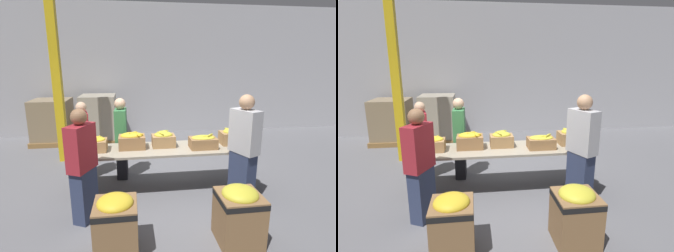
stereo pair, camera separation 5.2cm
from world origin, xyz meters
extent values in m
plane|color=slate|center=(0.00, 0.00, 0.00)|extent=(30.00, 30.00, 0.00)
cube|color=#A8A8AD|center=(0.00, 4.03, 2.00)|extent=(16.00, 0.08, 4.00)
cube|color=#9E937F|center=(0.00, 0.00, 0.77)|extent=(3.13, 0.80, 0.04)
cylinder|color=#38383D|center=(-1.51, -0.34, 0.37)|extent=(0.05, 0.05, 0.75)
cylinder|color=#38383D|center=(1.51, -0.34, 0.37)|extent=(0.05, 0.05, 0.75)
cylinder|color=#38383D|center=(-1.51, 0.34, 0.37)|extent=(0.05, 0.05, 0.75)
cylinder|color=#38383D|center=(1.51, 0.34, 0.37)|extent=(0.05, 0.05, 0.75)
cube|color=#A37A4C|center=(-1.23, 0.02, 0.88)|extent=(0.44, 0.33, 0.19)
ellipsoid|color=yellow|center=(-1.23, 0.02, 0.98)|extent=(0.40, 0.26, 0.10)
ellipsoid|color=yellow|center=(-1.13, 0.03, 1.00)|extent=(0.13, 0.15, 0.05)
ellipsoid|color=yellow|center=(-1.14, 0.03, 1.01)|extent=(0.08, 0.22, 0.05)
ellipsoid|color=yellow|center=(-1.23, 0.10, 1.01)|extent=(0.14, 0.11, 0.04)
cube|color=olive|center=(-0.58, 0.07, 0.90)|extent=(0.45, 0.33, 0.22)
ellipsoid|color=gold|center=(-0.58, 0.07, 1.02)|extent=(0.40, 0.26, 0.10)
ellipsoid|color=gold|center=(-0.47, 0.02, 1.04)|extent=(0.19, 0.06, 0.05)
ellipsoid|color=gold|center=(-0.56, 0.07, 1.07)|extent=(0.18, 0.15, 0.04)
ellipsoid|color=gold|center=(-0.48, -0.02, 1.05)|extent=(0.08, 0.20, 0.04)
cube|color=#A37A4C|center=(-0.02, 0.09, 0.89)|extent=(0.41, 0.30, 0.21)
ellipsoid|color=gold|center=(-0.02, 0.09, 1.00)|extent=(0.33, 0.26, 0.11)
ellipsoid|color=gold|center=(-0.08, 0.04, 1.05)|extent=(0.13, 0.20, 0.05)
ellipsoid|color=gold|center=(-0.01, 0.13, 1.04)|extent=(0.17, 0.14, 0.06)
ellipsoid|color=gold|center=(0.00, 0.17, 1.05)|extent=(0.19, 0.10, 0.04)
cube|color=olive|center=(0.66, -0.09, 0.88)|extent=(0.47, 0.32, 0.18)
ellipsoid|color=gold|center=(0.66, -0.09, 0.98)|extent=(0.41, 0.25, 0.07)
ellipsoid|color=gold|center=(0.78, -0.10, 1.02)|extent=(0.18, 0.19, 0.05)
ellipsoid|color=gold|center=(0.70, -0.12, 1.01)|extent=(0.19, 0.12, 0.04)
cube|color=#A37A4C|center=(1.26, 0.07, 0.90)|extent=(0.44, 0.32, 0.23)
ellipsoid|color=gold|center=(1.26, 0.07, 1.02)|extent=(0.35, 0.25, 0.12)
ellipsoid|color=gold|center=(1.34, 0.01, 1.04)|extent=(0.11, 0.20, 0.04)
ellipsoid|color=gold|center=(1.21, 0.15, 1.05)|extent=(0.14, 0.18, 0.05)
ellipsoid|color=gold|center=(1.38, 0.05, 1.06)|extent=(0.18, 0.09, 0.04)
cube|color=black|center=(-0.79, 0.64, 0.38)|extent=(0.21, 0.37, 0.76)
cube|color=#387A47|center=(-0.79, 0.64, 1.07)|extent=(0.23, 0.44, 0.63)
sphere|color=#DBAD89|center=(-0.79, 0.64, 1.49)|extent=(0.21, 0.21, 0.21)
cube|color=#2D3856|center=(-1.28, -0.80, 0.39)|extent=(0.35, 0.43, 0.79)
cube|color=maroon|center=(-1.28, -0.80, 1.11)|extent=(0.39, 0.50, 0.65)
sphere|color=#896042|center=(-1.28, -0.80, 1.55)|extent=(0.22, 0.22, 0.22)
cube|color=#6B604C|center=(-1.52, 0.73, 0.36)|extent=(0.27, 0.38, 0.73)
cube|color=maroon|center=(-1.52, 0.73, 1.03)|extent=(0.29, 0.45, 0.60)
sphere|color=#DBAD89|center=(-1.52, 0.73, 1.43)|extent=(0.21, 0.21, 0.21)
cube|color=#2D3856|center=(1.19, -0.59, 0.42)|extent=(0.36, 0.46, 0.84)
cube|color=#B2B2B7|center=(1.19, -0.59, 1.19)|extent=(0.41, 0.53, 0.70)
sphere|color=tan|center=(1.19, -0.59, 1.66)|extent=(0.24, 0.24, 0.24)
cube|color=olive|center=(-0.79, -1.56, 0.33)|extent=(0.50, 0.50, 0.66)
cube|color=black|center=(-0.79, -1.56, 0.60)|extent=(0.51, 0.51, 0.07)
ellipsoid|color=gold|center=(-0.79, -1.56, 0.67)|extent=(0.43, 0.43, 0.18)
cube|color=olive|center=(0.73, -1.56, 0.33)|extent=(0.53, 0.53, 0.66)
cube|color=black|center=(0.73, -1.56, 0.60)|extent=(0.54, 0.54, 0.07)
ellipsoid|color=gold|center=(0.73, -1.56, 0.66)|extent=(0.45, 0.45, 0.19)
cube|color=gold|center=(-2.18, 1.76, 2.00)|extent=(0.19, 0.19, 4.00)
cube|color=olive|center=(-1.51, 3.27, 0.07)|extent=(1.05, 1.05, 0.13)
cube|color=#A39984|center=(-1.51, 3.27, 0.74)|extent=(0.96, 0.96, 1.22)
cube|color=olive|center=(-2.81, 3.29, 0.07)|extent=(1.09, 1.09, 0.13)
cube|color=#897556|center=(-2.81, 3.29, 0.69)|extent=(1.01, 1.01, 1.11)
camera|label=1|loc=(-0.57, -4.37, 2.25)|focal=28.00mm
camera|label=2|loc=(-0.52, -4.38, 2.25)|focal=28.00mm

